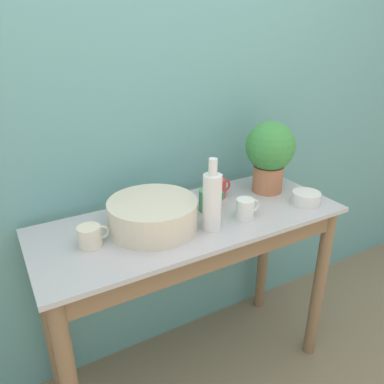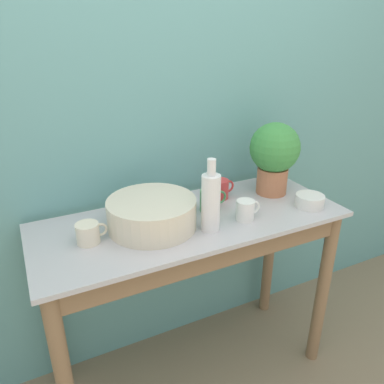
{
  "view_description": "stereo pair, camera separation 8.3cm",
  "coord_description": "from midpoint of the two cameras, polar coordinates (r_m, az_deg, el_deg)",
  "views": [
    {
      "loc": [
        -0.69,
        -0.96,
        1.61
      ],
      "look_at": [
        0.0,
        0.26,
        1.0
      ],
      "focal_mm": 35.0,
      "sensor_mm": 36.0,
      "label": 1
    },
    {
      "loc": [
        -0.62,
        -1.0,
        1.61
      ],
      "look_at": [
        0.0,
        0.26,
        1.0
      ],
      "focal_mm": 35.0,
      "sensor_mm": 36.0,
      "label": 2
    }
  ],
  "objects": [
    {
      "name": "mug_white",
      "position": [
        1.58,
        6.65,
        -2.54
      ],
      "size": [
        0.11,
        0.08,
        0.09
      ],
      "color": "white",
      "rests_on": "counter_table"
    },
    {
      "name": "wall_back",
      "position": [
        1.74,
        -6.66,
        9.87
      ],
      "size": [
        6.0,
        0.05,
        2.4
      ],
      "color": "#609E9E",
      "rests_on": "ground_plane"
    },
    {
      "name": "mug_red",
      "position": [
        1.76,
        2.54,
        0.57
      ],
      "size": [
        0.12,
        0.08,
        0.09
      ],
      "color": "#C63838",
      "rests_on": "counter_table"
    },
    {
      "name": "bottle_tall",
      "position": [
        1.45,
        1.44,
        -1.36
      ],
      "size": [
        0.07,
        0.07,
        0.29
      ],
      "color": "white",
      "rests_on": "counter_table"
    },
    {
      "name": "counter_table",
      "position": [
        1.67,
        -1.09,
        -10.42
      ],
      "size": [
        1.32,
        0.52,
        0.88
      ],
      "color": "#846647",
      "rests_on": "ground_plane"
    },
    {
      "name": "mug_cream",
      "position": [
        1.43,
        -16.89,
        -6.49
      ],
      "size": [
        0.12,
        0.09,
        0.08
      ],
      "color": "beige",
      "rests_on": "counter_table"
    },
    {
      "name": "bowl_wash_large",
      "position": [
        1.49,
        -7.57,
        -3.45
      ],
      "size": [
        0.36,
        0.36,
        0.12
      ],
      "color": "beige",
      "rests_on": "counter_table"
    },
    {
      "name": "bowl_small_enamel_white",
      "position": [
        1.77,
        15.7,
        -0.88
      ],
      "size": [
        0.13,
        0.13,
        0.05
      ],
      "color": "silver",
      "rests_on": "counter_table"
    },
    {
      "name": "mug_green",
      "position": [
        1.63,
        1.21,
        -1.22
      ],
      "size": [
        0.13,
        0.09,
        0.1
      ],
      "color": "#4C935B",
      "rests_on": "counter_table"
    },
    {
      "name": "potted_plant",
      "position": [
        1.8,
        10.48,
        6.0
      ],
      "size": [
        0.23,
        0.23,
        0.34
      ],
      "color": "#B7704C",
      "rests_on": "counter_table"
    }
  ]
}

